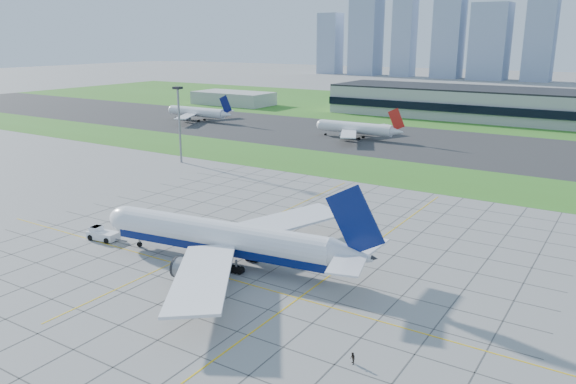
# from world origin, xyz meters

# --- Properties ---
(ground) EXTENTS (1400.00, 1400.00, 0.00)m
(ground) POSITION_xyz_m (0.00, 0.00, 0.00)
(ground) COLOR gray
(ground) RESTS_ON ground
(grass_median) EXTENTS (700.00, 35.00, 0.04)m
(grass_median) POSITION_xyz_m (0.00, 90.00, 0.02)
(grass_median) COLOR #397621
(grass_median) RESTS_ON ground
(asphalt_taxiway) EXTENTS (700.00, 75.00, 0.04)m
(asphalt_taxiway) POSITION_xyz_m (0.00, 145.00, 0.03)
(asphalt_taxiway) COLOR #383838
(asphalt_taxiway) RESTS_ON ground
(grass_far) EXTENTS (700.00, 145.00, 0.04)m
(grass_far) POSITION_xyz_m (0.00, 255.00, 0.02)
(grass_far) COLOR #397621
(grass_far) RESTS_ON ground
(apron_markings) EXTENTS (120.00, 130.00, 0.03)m
(apron_markings) POSITION_xyz_m (0.43, 11.09, 0.02)
(apron_markings) COLOR #474744
(apron_markings) RESTS_ON ground
(service_block) EXTENTS (50.00, 25.00, 8.00)m
(service_block) POSITION_xyz_m (-160.00, 210.00, 4.00)
(service_block) COLOR #B7B7B2
(service_block) RESTS_ON ground
(light_mast) EXTENTS (2.50, 2.50, 25.60)m
(light_mast) POSITION_xyz_m (-70.00, 65.00, 16.18)
(light_mast) COLOR gray
(light_mast) RESTS_ON ground
(city_skyline) EXTENTS (523.00, 32.40, 160.00)m
(city_skyline) POSITION_xyz_m (-8.71, 520.00, 59.09)
(city_skyline) COLOR #92A3BF
(city_skyline) RESTS_ON ground
(airliner) EXTENTS (57.92, 58.33, 18.27)m
(airliner) POSITION_xyz_m (-1.74, 3.22, 5.00)
(airliner) COLOR white
(airliner) RESTS_ON ground
(pushback_tug) EXTENTS (9.89, 4.15, 2.72)m
(pushback_tug) POSITION_xyz_m (-31.64, -0.61, 1.21)
(pushback_tug) COLOR white
(pushback_tug) RESTS_ON ground
(crew_near) EXTENTS (0.50, 0.68, 1.74)m
(crew_near) POSITION_xyz_m (-32.88, -2.10, 0.87)
(crew_near) COLOR black
(crew_near) RESTS_ON ground
(crew_far) EXTENTS (0.99, 1.03, 1.66)m
(crew_far) POSITION_xyz_m (33.94, -14.61, 0.83)
(crew_far) COLOR black
(crew_far) RESTS_ON ground
(distant_jet_0) EXTENTS (39.25, 42.66, 14.08)m
(distant_jet_0) POSITION_xyz_m (-130.95, 143.26, 4.49)
(distant_jet_0) COLOR white
(distant_jet_0) RESTS_ON ground
(distant_jet_1) EXTENTS (37.77, 42.66, 14.08)m
(distant_jet_1) POSITION_xyz_m (-39.72, 139.45, 4.49)
(distant_jet_1) COLOR white
(distant_jet_1) RESTS_ON ground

